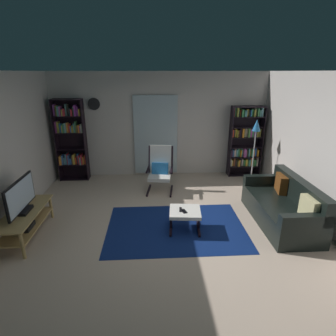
% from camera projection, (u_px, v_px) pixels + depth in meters
% --- Properties ---
extents(ground_plane, '(7.02, 7.02, 0.00)m').
position_uv_depth(ground_plane, '(166.00, 233.00, 4.61)').
color(ground_plane, beige).
extents(wall_back, '(5.60, 0.06, 2.60)m').
position_uv_depth(wall_back, '(160.00, 125.00, 6.90)').
color(wall_back, beige).
rests_on(wall_back, ground).
extents(wall_right, '(0.06, 6.00, 2.60)m').
position_uv_depth(wall_right, '(336.00, 157.00, 4.32)').
color(wall_right, beige).
rests_on(wall_right, ground).
extents(glass_door_panel, '(1.10, 0.01, 2.00)m').
position_uv_depth(glass_door_panel, '(156.00, 136.00, 6.92)').
color(glass_door_panel, silver).
extents(area_rug, '(2.39, 1.64, 0.01)m').
position_uv_depth(area_rug, '(176.00, 227.00, 4.78)').
color(area_rug, navy).
rests_on(area_rug, ground).
extents(tv_stand, '(0.50, 1.30, 0.45)m').
position_uv_depth(tv_stand, '(25.00, 221.00, 4.43)').
color(tv_stand, tan).
rests_on(tv_stand, ground).
extents(television, '(0.20, 0.91, 0.55)m').
position_uv_depth(television, '(21.00, 197.00, 4.31)').
color(television, black).
rests_on(television, tv_stand).
extents(bookshelf_near_tv, '(0.70, 0.30, 1.99)m').
position_uv_depth(bookshelf_near_tv, '(71.00, 137.00, 6.62)').
color(bookshelf_near_tv, black).
rests_on(bookshelf_near_tv, ground).
extents(bookshelf_near_sofa, '(0.81, 0.30, 1.79)m').
position_uv_depth(bookshelf_near_sofa, '(245.00, 141.00, 6.95)').
color(bookshelf_near_sofa, black).
rests_on(bookshelf_near_sofa, ground).
extents(leather_sofa, '(0.81, 1.76, 0.80)m').
position_uv_depth(leather_sofa, '(284.00, 207.00, 4.86)').
color(leather_sofa, black).
rests_on(leather_sofa, ground).
extents(lounge_armchair, '(0.64, 0.72, 1.02)m').
position_uv_depth(lounge_armchair, '(160.00, 168.00, 6.14)').
color(lounge_armchair, black).
rests_on(lounge_armchair, ground).
extents(ottoman, '(0.56, 0.53, 0.37)m').
position_uv_depth(ottoman, '(185.00, 214.00, 4.62)').
color(ottoman, white).
rests_on(ottoman, ground).
extents(tv_remote, '(0.05, 0.15, 0.02)m').
position_uv_depth(tv_remote, '(181.00, 210.00, 4.60)').
color(tv_remote, black).
rests_on(tv_remote, ottoman).
extents(cell_phone, '(0.11, 0.15, 0.01)m').
position_uv_depth(cell_phone, '(184.00, 211.00, 4.56)').
color(cell_phone, black).
rests_on(cell_phone, ottoman).
extents(floor_lamp_by_shelf, '(0.22, 0.22, 1.58)m').
position_uv_depth(floor_lamp_by_shelf, '(256.00, 133.00, 6.20)').
color(floor_lamp_by_shelf, '#A5A5AD').
rests_on(floor_lamp_by_shelf, ground).
extents(wall_clock, '(0.29, 0.03, 0.29)m').
position_uv_depth(wall_clock, '(94.00, 104.00, 6.56)').
color(wall_clock, silver).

